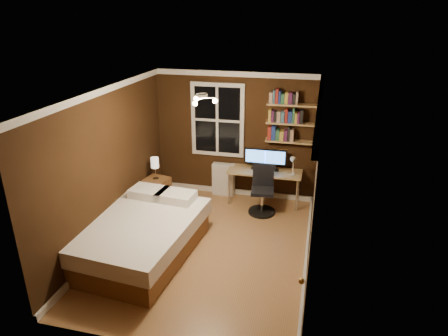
% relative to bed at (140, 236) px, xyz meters
% --- Properties ---
extents(floor, '(4.20, 4.20, 0.00)m').
position_rel_bed_xyz_m(floor, '(0.95, 0.40, -0.31)').
color(floor, olive).
rests_on(floor, ground).
extents(wall_back, '(3.20, 0.04, 2.50)m').
position_rel_bed_xyz_m(wall_back, '(0.95, 2.50, 0.94)').
color(wall_back, black).
rests_on(wall_back, ground).
extents(wall_left, '(0.04, 4.20, 2.50)m').
position_rel_bed_xyz_m(wall_left, '(-0.65, 0.40, 0.94)').
color(wall_left, black).
rests_on(wall_left, ground).
extents(wall_right, '(0.04, 4.20, 2.50)m').
position_rel_bed_xyz_m(wall_right, '(2.55, 0.40, 0.94)').
color(wall_right, black).
rests_on(wall_right, ground).
extents(ceiling, '(3.20, 4.20, 0.02)m').
position_rel_bed_xyz_m(ceiling, '(0.95, 0.40, 2.19)').
color(ceiling, white).
rests_on(ceiling, wall_back).
extents(window, '(1.06, 0.06, 1.46)m').
position_rel_bed_xyz_m(window, '(0.60, 2.47, 1.24)').
color(window, silver).
rests_on(window, wall_back).
extents(door, '(0.03, 0.82, 2.05)m').
position_rel_bed_xyz_m(door, '(2.54, -1.15, 0.71)').
color(door, black).
rests_on(door, ground).
extents(door_knob, '(0.06, 0.06, 0.06)m').
position_rel_bed_xyz_m(door_knob, '(2.50, -1.45, 0.69)').
color(door_knob, gold).
rests_on(door_knob, door).
extents(ceiling_fixture, '(0.44, 0.44, 0.18)m').
position_rel_bed_xyz_m(ceiling_fixture, '(0.95, 0.30, 2.09)').
color(ceiling_fixture, beige).
rests_on(ceiling_fixture, ceiling).
extents(bookshelf_lower, '(0.92, 0.22, 0.03)m').
position_rel_bed_xyz_m(bookshelf_lower, '(2.03, 2.38, 0.94)').
color(bookshelf_lower, '#9C7B4C').
rests_on(bookshelf_lower, wall_back).
extents(books_row_lower, '(0.42, 0.16, 0.23)m').
position_rel_bed_xyz_m(books_row_lower, '(2.03, 2.38, 1.07)').
color(books_row_lower, maroon).
rests_on(books_row_lower, bookshelf_lower).
extents(bookshelf_middle, '(0.92, 0.22, 0.03)m').
position_rel_bed_xyz_m(bookshelf_middle, '(2.03, 2.38, 1.29)').
color(bookshelf_middle, '#9C7B4C').
rests_on(bookshelf_middle, wall_back).
extents(books_row_middle, '(0.66, 0.16, 0.23)m').
position_rel_bed_xyz_m(books_row_middle, '(2.03, 2.38, 1.42)').
color(books_row_middle, navy).
rests_on(books_row_middle, bookshelf_middle).
extents(bookshelf_upper, '(0.92, 0.22, 0.03)m').
position_rel_bed_xyz_m(bookshelf_upper, '(2.03, 2.38, 1.64)').
color(bookshelf_upper, '#9C7B4C').
rests_on(bookshelf_upper, wall_back).
extents(books_row_upper, '(0.54, 0.16, 0.23)m').
position_rel_bed_xyz_m(books_row_upper, '(2.03, 2.38, 1.77)').
color(books_row_upper, '#265939').
rests_on(books_row_upper, bookshelf_upper).
extents(bed, '(1.75, 2.30, 0.74)m').
position_rel_bed_xyz_m(bed, '(0.00, 0.00, 0.00)').
color(bed, brown).
rests_on(bed, ground).
extents(nightstand, '(0.51, 0.51, 0.54)m').
position_rel_bed_xyz_m(nightstand, '(-0.42, 1.64, -0.05)').
color(nightstand, brown).
rests_on(nightstand, ground).
extents(bedside_lamp, '(0.15, 0.15, 0.44)m').
position_rel_bed_xyz_m(bedside_lamp, '(-0.42, 1.64, 0.44)').
color(bedside_lamp, beige).
rests_on(bedside_lamp, nightstand).
extents(radiator, '(0.45, 0.16, 0.67)m').
position_rel_bed_xyz_m(radiator, '(0.74, 2.38, 0.02)').
color(radiator, beige).
rests_on(radiator, ground).
extents(desk, '(1.42, 0.53, 0.67)m').
position_rel_bed_xyz_m(desk, '(1.60, 2.22, 0.30)').
color(desk, '#9C7B4C').
rests_on(desk, ground).
extents(monitor_left, '(0.43, 0.12, 0.42)m').
position_rel_bed_xyz_m(monitor_left, '(1.40, 2.29, 0.57)').
color(monitor_left, black).
rests_on(monitor_left, desk).
extents(monitor_right, '(0.43, 0.12, 0.42)m').
position_rel_bed_xyz_m(monitor_right, '(1.78, 2.29, 0.57)').
color(monitor_right, black).
rests_on(monitor_right, desk).
extents(desk_lamp, '(0.14, 0.32, 0.44)m').
position_rel_bed_xyz_m(desk_lamp, '(2.13, 2.07, 0.58)').
color(desk_lamp, silver).
rests_on(desk_lamp, desk).
extents(office_chair, '(0.50, 0.50, 0.91)m').
position_rel_bed_xyz_m(office_chair, '(1.63, 1.81, 0.02)').
color(office_chair, black).
rests_on(office_chair, ground).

